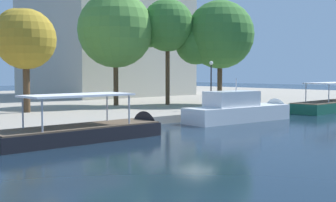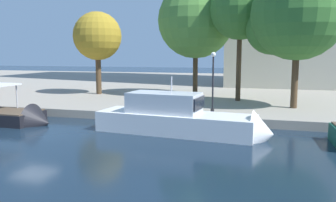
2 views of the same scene
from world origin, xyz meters
The scene contains 8 objects.
ground_plane centered at (0.00, 0.00, 0.00)m, with size 220.00×220.00×0.00m, color #142333.
dock_promenade centered at (0.00, 33.28, 0.31)m, with size 120.00×55.00×0.63m, color gray.
motor_yacht_2 centered at (8.84, 2.95, 0.71)m, with size 11.19×3.76×4.50m.
lamp_post centered at (10.00, 7.49, 3.21)m, with size 0.36×0.36×4.49m.
tree_0 centered at (6.61, 17.64, 8.39)m, with size 7.82×7.82×11.72m.
tree_1 centered at (-4.00, 16.48, 7.07)m, with size 5.20×5.20×8.92m.
tree_3 centered at (11.11, 14.91, 8.98)m, with size 5.68×5.76×11.16m.
tree_5 centered at (15.70, 11.76, 7.98)m, with size 7.76×7.74×11.14m.
Camera 2 is at (13.58, -17.35, 4.92)m, focal length 36.22 mm.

